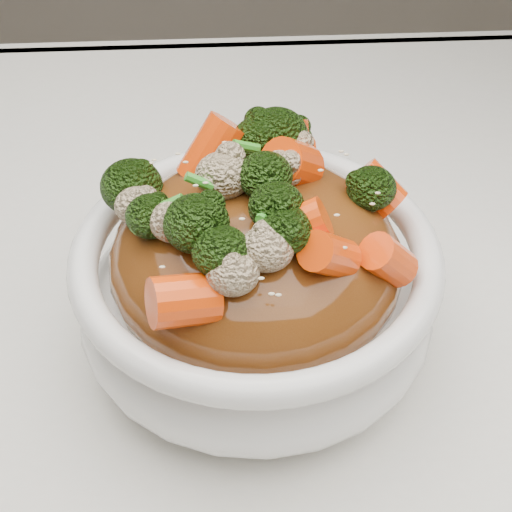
{
  "coord_description": "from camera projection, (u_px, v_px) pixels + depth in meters",
  "views": [
    {
      "loc": [
        -0.02,
        -0.35,
        1.13
      ],
      "look_at": [
        0.0,
        -0.01,
        0.82
      ],
      "focal_mm": 55.0,
      "sensor_mm": 36.0,
      "label": 1
    }
  ],
  "objects": [
    {
      "name": "tablecloth",
      "position": [
        249.0,
        350.0,
        0.53
      ],
      "size": [
        1.2,
        0.8,
        0.04
      ],
      "primitive_type": "cube",
      "color": "silver",
      "rests_on": "dining_table"
    },
    {
      "name": "bowl",
      "position": [
        256.0,
        295.0,
        0.48
      ],
      "size": [
        0.26,
        0.26,
        0.08
      ],
      "primitive_type": null,
      "rotation": [
        0.0,
        0.0,
        -0.22
      ],
      "color": "white",
      "rests_on": "tablecloth"
    },
    {
      "name": "sesame_seeds",
      "position": [
        256.0,
        172.0,
        0.42
      ],
      "size": [
        0.18,
        0.18,
        0.01
      ],
      "primitive_type": null,
      "rotation": [
        0.0,
        0.0,
        -0.22
      ],
      "color": "beige",
      "rests_on": "sauce_base"
    },
    {
      "name": "carrots",
      "position": [
        256.0,
        174.0,
        0.42
      ],
      "size": [
        0.21,
        0.21,
        0.05
      ],
      "primitive_type": null,
      "rotation": [
        0.0,
        0.0,
        -0.22
      ],
      "color": "#F54407",
      "rests_on": "sauce_base"
    },
    {
      "name": "cauliflower",
      "position": [
        256.0,
        178.0,
        0.42
      ],
      "size": [
        0.21,
        0.21,
        0.04
      ],
      "primitive_type": null,
      "rotation": [
        0.0,
        0.0,
        -0.22
      ],
      "color": "tan",
      "rests_on": "sauce_base"
    },
    {
      "name": "sauce_base",
      "position": [
        256.0,
        260.0,
        0.46
      ],
      "size": [
        0.21,
        0.21,
        0.09
      ],
      "primitive_type": "ellipsoid",
      "rotation": [
        0.0,
        0.0,
        -0.22
      ],
      "color": "#5D2F0F",
      "rests_on": "bowl"
    },
    {
      "name": "broccoli",
      "position": [
        256.0,
        175.0,
        0.42
      ],
      "size": [
        0.21,
        0.21,
        0.04
      ],
      "primitive_type": null,
      "rotation": [
        0.0,
        0.0,
        -0.22
      ],
      "color": "black",
      "rests_on": "sauce_base"
    },
    {
      "name": "scallions",
      "position": [
        256.0,
        172.0,
        0.42
      ],
      "size": [
        0.15,
        0.15,
        0.02
      ],
      "primitive_type": null,
      "rotation": [
        0.0,
        0.0,
        -0.22
      ],
      "color": "#308D20",
      "rests_on": "sauce_base"
    }
  ]
}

